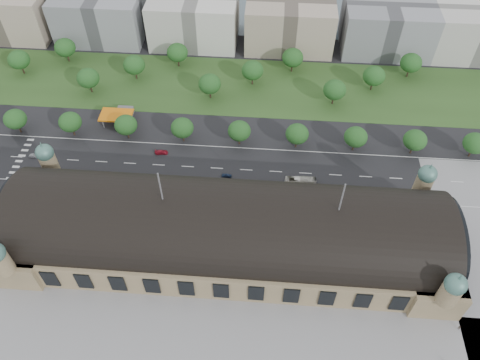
# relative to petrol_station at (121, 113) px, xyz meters

# --- Properties ---
(ground) EXTENTS (900.00, 900.00, 0.00)m
(ground) POSITION_rel_petrol_station_xyz_m (53.91, -65.28, -2.95)
(ground) COLOR black
(ground) RESTS_ON ground
(station) EXTENTS (150.00, 48.40, 44.30)m
(station) POSITION_rel_petrol_station_xyz_m (53.91, -65.28, 7.33)
(station) COLOR #927D5A
(station) RESTS_ON ground
(road_slab) EXTENTS (260.00, 26.00, 0.10)m
(road_slab) POSITION_rel_petrol_station_xyz_m (33.91, -27.28, -2.95)
(road_slab) COLOR black
(road_slab) RESTS_ON ground
(grass_belt) EXTENTS (300.00, 45.00, 0.10)m
(grass_belt) POSITION_rel_petrol_station_xyz_m (38.91, 27.72, -2.95)
(grass_belt) COLOR #2A471C
(grass_belt) RESTS_ON ground
(petrol_station) EXTENTS (14.00, 13.00, 5.05)m
(petrol_station) POSITION_rel_petrol_station_xyz_m (0.00, 0.00, 0.00)
(petrol_station) COLOR #D16C0C
(petrol_station) RESTS_ON ground
(office_1) EXTENTS (45.00, 32.00, 24.00)m
(office_1) POSITION_rel_petrol_station_xyz_m (-76.09, 67.72, 9.05)
(office_1) COLOR tan
(office_1) RESTS_ON ground
(office_2) EXTENTS (45.00, 32.00, 24.00)m
(office_2) POSITION_rel_petrol_station_xyz_m (-26.09, 67.72, 9.05)
(office_2) COLOR gray
(office_2) RESTS_ON ground
(office_3) EXTENTS (45.00, 32.00, 24.00)m
(office_3) POSITION_rel_petrol_station_xyz_m (23.91, 67.72, 9.05)
(office_3) COLOR silver
(office_3) RESTS_ON ground
(office_4) EXTENTS (45.00, 32.00, 24.00)m
(office_4) POSITION_rel_petrol_station_xyz_m (73.91, 67.72, 9.05)
(office_4) COLOR tan
(office_4) RESTS_ON ground
(office_5) EXTENTS (45.00, 32.00, 24.00)m
(office_5) POSITION_rel_petrol_station_xyz_m (123.91, 67.72, 9.05)
(office_5) COLOR gray
(office_5) RESTS_ON ground
(office_6) EXTENTS (45.00, 32.00, 24.00)m
(office_6) POSITION_rel_petrol_station_xyz_m (168.91, 67.72, 9.05)
(office_6) COLOR silver
(office_6) RESTS_ON ground
(tree_row_1) EXTENTS (9.60, 9.60, 11.52)m
(tree_row_1) POSITION_rel_petrol_station_xyz_m (-42.09, -12.28, 4.48)
(tree_row_1) COLOR #2D2116
(tree_row_1) RESTS_ON ground
(tree_row_2) EXTENTS (9.60, 9.60, 11.52)m
(tree_row_2) POSITION_rel_petrol_station_xyz_m (-18.09, -12.28, 4.48)
(tree_row_2) COLOR #2D2116
(tree_row_2) RESTS_ON ground
(tree_row_3) EXTENTS (9.60, 9.60, 11.52)m
(tree_row_3) POSITION_rel_petrol_station_xyz_m (5.91, -12.28, 4.48)
(tree_row_3) COLOR #2D2116
(tree_row_3) RESTS_ON ground
(tree_row_4) EXTENTS (9.60, 9.60, 11.52)m
(tree_row_4) POSITION_rel_petrol_station_xyz_m (29.91, -12.28, 4.48)
(tree_row_4) COLOR #2D2116
(tree_row_4) RESTS_ON ground
(tree_row_5) EXTENTS (9.60, 9.60, 11.52)m
(tree_row_5) POSITION_rel_petrol_station_xyz_m (53.91, -12.28, 4.48)
(tree_row_5) COLOR #2D2116
(tree_row_5) RESTS_ON ground
(tree_row_6) EXTENTS (9.60, 9.60, 11.52)m
(tree_row_6) POSITION_rel_petrol_station_xyz_m (77.91, -12.28, 4.48)
(tree_row_6) COLOR #2D2116
(tree_row_6) RESTS_ON ground
(tree_row_7) EXTENTS (9.60, 9.60, 11.52)m
(tree_row_7) POSITION_rel_petrol_station_xyz_m (101.91, -12.28, 4.48)
(tree_row_7) COLOR #2D2116
(tree_row_7) RESTS_ON ground
(tree_row_8) EXTENTS (9.60, 9.60, 11.52)m
(tree_row_8) POSITION_rel_petrol_station_xyz_m (125.91, -12.28, 4.48)
(tree_row_8) COLOR #2D2116
(tree_row_8) RESTS_ON ground
(tree_row_9) EXTENTS (9.60, 9.60, 11.52)m
(tree_row_9) POSITION_rel_petrol_station_xyz_m (149.91, -12.28, 4.48)
(tree_row_9) COLOR #2D2116
(tree_row_9) RESTS_ON ground
(tree_belt_1) EXTENTS (10.40, 10.40, 12.48)m
(tree_belt_1) POSITION_rel_petrol_station_xyz_m (-57.09, 29.72, 5.10)
(tree_belt_1) COLOR #2D2116
(tree_belt_1) RESTS_ON ground
(tree_belt_2) EXTENTS (10.40, 10.40, 12.48)m
(tree_belt_2) POSITION_rel_petrol_station_xyz_m (-38.09, 41.72, 5.10)
(tree_belt_2) COLOR #2D2116
(tree_belt_2) RESTS_ON ground
(tree_belt_3) EXTENTS (10.40, 10.40, 12.48)m
(tree_belt_3) POSITION_rel_petrol_station_xyz_m (-19.09, 17.72, 5.10)
(tree_belt_3) COLOR #2D2116
(tree_belt_3) RESTS_ON ground
(tree_belt_4) EXTENTS (10.40, 10.40, 12.48)m
(tree_belt_4) POSITION_rel_petrol_station_xyz_m (-0.09, 29.72, 5.10)
(tree_belt_4) COLOR #2D2116
(tree_belt_4) RESTS_ON ground
(tree_belt_5) EXTENTS (10.40, 10.40, 12.48)m
(tree_belt_5) POSITION_rel_petrol_station_xyz_m (18.91, 41.72, 5.10)
(tree_belt_5) COLOR #2D2116
(tree_belt_5) RESTS_ON ground
(tree_belt_6) EXTENTS (10.40, 10.40, 12.48)m
(tree_belt_6) POSITION_rel_petrol_station_xyz_m (37.91, 17.72, 5.10)
(tree_belt_6) COLOR #2D2116
(tree_belt_6) RESTS_ON ground
(tree_belt_7) EXTENTS (10.40, 10.40, 12.48)m
(tree_belt_7) POSITION_rel_petrol_station_xyz_m (56.91, 29.72, 5.10)
(tree_belt_7) COLOR #2D2116
(tree_belt_7) RESTS_ON ground
(tree_belt_8) EXTENTS (10.40, 10.40, 12.48)m
(tree_belt_8) POSITION_rel_petrol_station_xyz_m (75.91, 41.72, 5.10)
(tree_belt_8) COLOR #2D2116
(tree_belt_8) RESTS_ON ground
(tree_belt_9) EXTENTS (10.40, 10.40, 12.48)m
(tree_belt_9) POSITION_rel_petrol_station_xyz_m (94.91, 17.72, 5.10)
(tree_belt_9) COLOR #2D2116
(tree_belt_9) RESTS_ON ground
(tree_belt_10) EXTENTS (10.40, 10.40, 12.48)m
(tree_belt_10) POSITION_rel_petrol_station_xyz_m (113.91, 29.72, 5.10)
(tree_belt_10) COLOR #2D2116
(tree_belt_10) RESTS_ON ground
(tree_belt_11) EXTENTS (10.40, 10.40, 12.48)m
(tree_belt_11) POSITION_rel_petrol_station_xyz_m (132.91, 41.72, 5.10)
(tree_belt_11) COLOR #2D2116
(tree_belt_11) RESTS_ON ground
(traffic_car_1) EXTENTS (4.09, 1.56, 1.33)m
(traffic_car_1) POSITION_rel_petrol_station_xyz_m (-30.58, -26.76, -2.28)
(traffic_car_1) COLOR gray
(traffic_car_1) RESTS_ON ground
(traffic_car_3) EXTENTS (5.56, 2.73, 1.56)m
(traffic_car_3) POSITION_rel_petrol_station_xyz_m (21.85, -20.62, -2.17)
(traffic_car_3) COLOR maroon
(traffic_car_3) RESTS_ON ground
(traffic_car_4) EXTENTS (4.18, 2.08, 1.37)m
(traffic_car_4) POSITION_rel_petrol_station_xyz_m (50.26, -31.49, -2.27)
(traffic_car_4) COLOR #192846
(traffic_car_4) RESTS_ON ground
(traffic_car_6) EXTENTS (5.43, 2.96, 1.45)m
(traffic_car_6) POSITION_rel_petrol_station_xyz_m (128.52, -36.55, -2.23)
(traffic_car_6) COLOR silver
(traffic_car_6) RESTS_ON ground
(parked_car_0) EXTENTS (4.45, 3.83, 1.45)m
(parked_car_0) POSITION_rel_petrol_station_xyz_m (-26.09, -42.87, -2.23)
(parked_car_0) COLOR black
(parked_car_0) RESTS_ON ground
(parked_car_1) EXTENTS (5.09, 3.75, 1.29)m
(parked_car_1) POSITION_rel_petrol_station_xyz_m (-19.45, -44.28, -2.31)
(parked_car_1) COLOR maroon
(parked_car_1) RESTS_ON ground
(parked_car_2) EXTENTS (5.69, 4.73, 1.56)m
(parked_car_2) POSITION_rel_petrol_station_xyz_m (3.74, -40.28, -2.17)
(parked_car_2) COLOR #171D42
(parked_car_2) RESTS_ON ground
(parked_car_3) EXTENTS (4.97, 3.71, 1.57)m
(parked_car_3) POSITION_rel_petrol_station_xyz_m (-1.34, -40.28, -2.16)
(parked_car_3) COLOR #515458
(parked_car_3) RESTS_ON ground
(parked_car_4) EXTENTS (4.83, 3.23, 1.51)m
(parked_car_4) POSITION_rel_petrol_station_xyz_m (17.18, -41.37, -2.20)
(parked_car_4) COLOR silver
(parked_car_4) RESTS_ON ground
(parked_car_5) EXTENTS (6.53, 4.78, 1.65)m
(parked_car_5) POSITION_rel_petrol_station_xyz_m (12.83, -40.46, -2.13)
(parked_car_5) COLOR #9CA0A5
(parked_car_5) RESTS_ON ground
(parked_car_6) EXTENTS (5.78, 4.34, 1.56)m
(parked_car_6) POSITION_rel_petrol_station_xyz_m (26.97, -40.28, -2.17)
(parked_car_6) COLOR black
(parked_car_6) RESTS_ON ground
(bus_west) EXTENTS (10.47, 2.51, 2.91)m
(bus_west) POSITION_rel_petrol_station_xyz_m (55.13, -37.87, -1.49)
(bus_west) COLOR #B41C34
(bus_west) RESTS_ON ground
(bus_mid) EXTENTS (13.38, 4.09, 3.67)m
(bus_mid) POSITION_rel_petrol_station_xyz_m (53.64, -38.28, -1.11)
(bus_mid) COLOR silver
(bus_mid) RESTS_ON ground
(bus_east) EXTENTS (12.50, 3.41, 3.45)m
(bus_east) POSITION_rel_petrol_station_xyz_m (79.77, -33.28, -1.22)
(bus_east) COLOR beige
(bus_east) RESTS_ON ground
(pedestrian_2) EXTENTS (0.93, 1.11, 1.97)m
(pedestrian_2) POSITION_rel_petrol_station_xyz_m (128.30, -89.28, -1.96)
(pedestrian_2) COLOR gray
(pedestrian_2) RESTS_ON ground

